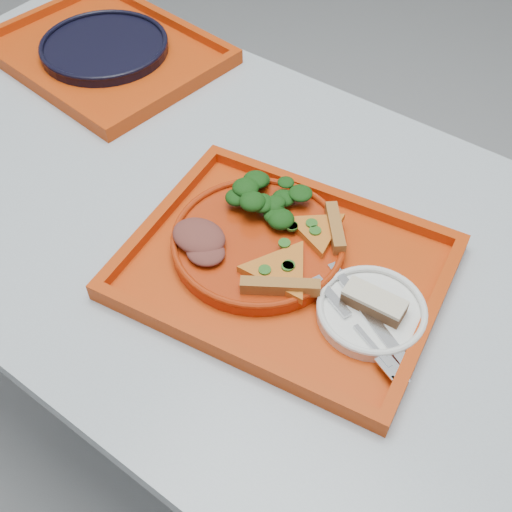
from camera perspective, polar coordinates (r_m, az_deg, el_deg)
name	(u,v)px	position (r m, az deg, el deg)	size (l,w,h in m)	color
ground	(239,426)	(1.65, -1.55, -14.84)	(10.00, 10.00, 0.00)	gray
table	(230,246)	(1.09, -2.29, 0.92)	(1.60, 0.80, 0.75)	#9EA7B1
tray_main	(284,270)	(0.95, 2.52, -1.29)	(0.45, 0.35, 0.01)	#B83509
tray_far	(106,54)	(1.42, -13.20, 17.08)	(0.45, 0.35, 0.01)	#B83509
dinner_plate	(258,243)	(0.96, 0.21, 1.15)	(0.26, 0.26, 0.02)	#A62A0B
side_plate	(371,313)	(0.90, 10.18, -5.00)	(0.15, 0.15, 0.01)	white
navy_plate	(105,48)	(1.42, -13.31, 17.55)	(0.26, 0.26, 0.02)	black
pizza_slice_a	(281,269)	(0.91, 2.22, -1.17)	(0.13, 0.11, 0.02)	gold
pizza_slice_b	(318,228)	(0.96, 5.51, 2.45)	(0.10, 0.09, 0.02)	gold
salad_heap	(270,195)	(0.99, 1.23, 5.45)	(0.10, 0.08, 0.05)	black
meat_portion	(199,236)	(0.95, -5.10, 1.75)	(0.08, 0.07, 0.03)	brown
dessert_bar	(374,302)	(0.89, 10.46, -4.02)	(0.09, 0.04, 0.02)	#482D18
knife	(367,311)	(0.89, 9.82, -4.84)	(0.18, 0.02, 0.01)	silver
fork	(355,324)	(0.87, 8.76, -6.00)	(0.18, 0.02, 0.01)	silver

